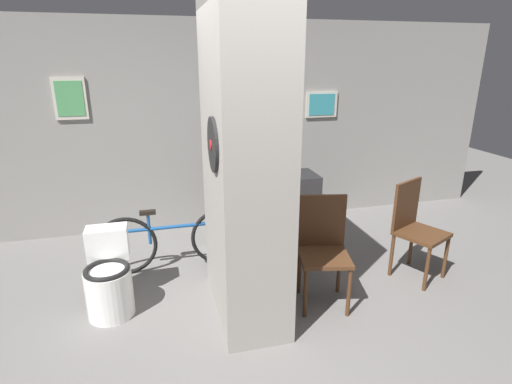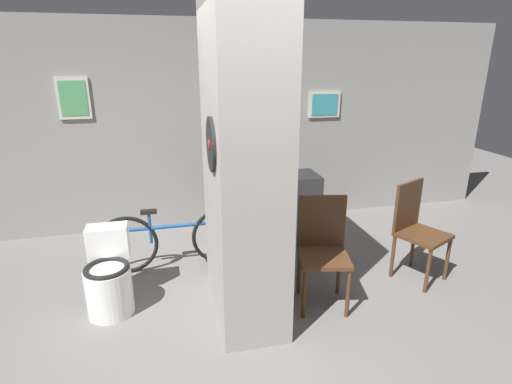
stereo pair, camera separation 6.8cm
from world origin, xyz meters
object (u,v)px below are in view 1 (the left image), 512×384
Objects in this scene: toilet at (109,280)px; bottle_tall at (282,166)px; chair_by_doorway at (415,225)px; chair_near_pillar at (323,245)px; bicycle at (175,240)px.

toilet is 2.10× the size of bottle_tall.
bottle_tall is (1.81, 0.78, 0.71)m from toilet.
toilet is at bearing 152.73° from chair_by_doorway.
chair_near_pillar is at bearing 164.92° from chair_by_doorway.
toilet reaches higher than bicycle.
chair_by_doorway reaches higher than bicycle.
chair_near_pillar is 1.10m from chair_by_doorway.
chair_near_pillar is 2.89× the size of bottle_tall.
chair_near_pillar is at bearing -8.76° from toilet.
bicycle is (-1.27, 0.92, -0.22)m from chair_near_pillar.
toilet is 1.90m from chair_near_pillar.
chair_near_pillar is at bearing -87.14° from bottle_tall.
chair_near_pillar reaches higher than bicycle.
bicycle is at bearing 137.46° from chair_by_doorway.
bicycle is 1.40m from bottle_tall.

